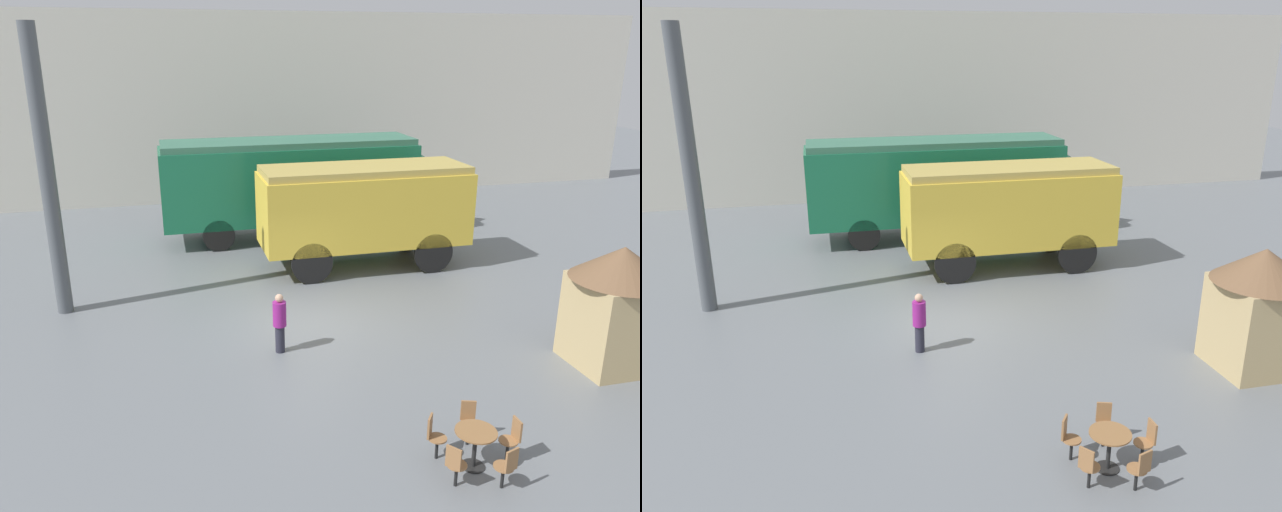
# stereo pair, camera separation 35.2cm
# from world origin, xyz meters

# --- Properties ---
(ground_plane) EXTENTS (80.00, 80.00, 0.00)m
(ground_plane) POSITION_xyz_m (0.00, 0.00, 0.00)
(ground_plane) COLOR slate
(backdrop_wall) EXTENTS (44.00, 0.15, 9.00)m
(backdrop_wall) POSITION_xyz_m (0.00, 15.46, 4.50)
(backdrop_wall) COLOR beige
(backdrop_wall) RESTS_ON ground_plane
(streamlined_locomotive) EXTENTS (12.02, 2.62, 3.94)m
(streamlined_locomotive) POSITION_xyz_m (2.11, 8.38, 2.33)
(streamlined_locomotive) COLOR #196B47
(streamlined_locomotive) RESTS_ON ground_plane
(passenger_coach_vintage) EXTENTS (7.08, 2.54, 3.57)m
(passenger_coach_vintage) POSITION_xyz_m (3.04, 4.14, 2.20)
(passenger_coach_vintage) COLOR gold
(passenger_coach_vintage) RESTS_ON ground_plane
(cafe_table_near) EXTENTS (0.77, 0.77, 0.76)m
(cafe_table_near) POSITION_xyz_m (1.57, -6.93, 0.57)
(cafe_table_near) COLOR black
(cafe_table_near) RESTS_ON ground_plane
(cafe_chair_0) EXTENTS (0.37, 0.39, 0.87)m
(cafe_chair_0) POSITION_xyz_m (1.80, -7.65, 0.51)
(cafe_chair_0) COLOR black
(cafe_chair_0) RESTS_ON ground_plane
(cafe_chair_1) EXTENTS (0.36, 0.36, 0.87)m
(cafe_chair_1) POSITION_xyz_m (2.32, -6.93, 0.51)
(cafe_chair_1) COLOR black
(cafe_chair_1) RESTS_ON ground_plane
(cafe_chair_2) EXTENTS (0.37, 0.39, 0.87)m
(cafe_chair_2) POSITION_xyz_m (1.80, -6.21, 0.51)
(cafe_chair_2) COLOR black
(cafe_chair_2) RESTS_ON ground_plane
(cafe_chair_3) EXTENTS (0.40, 0.40, 0.87)m
(cafe_chair_3) POSITION_xyz_m (0.95, -6.49, 0.51)
(cafe_chair_3) COLOR black
(cafe_chair_3) RESTS_ON ground_plane
(cafe_chair_4) EXTENTS (0.40, 0.40, 0.87)m
(cafe_chair_4) POSITION_xyz_m (0.95, -7.38, 0.51)
(cafe_chair_4) COLOR black
(cafe_chair_4) RESTS_ON ground_plane
(visitor_person) EXTENTS (0.34, 0.34, 1.57)m
(visitor_person) POSITION_xyz_m (-1.01, -1.54, 0.84)
(visitor_person) COLOR #262633
(visitor_person) RESTS_ON ground_plane
(ticket_kiosk) EXTENTS (2.34, 2.34, 3.00)m
(ticket_kiosk) POSITION_xyz_m (6.62, -4.15, 1.67)
(ticket_kiosk) COLOR tan
(ticket_kiosk) RESTS_ON ground_plane
(support_pillar) EXTENTS (0.44, 0.44, 8.00)m
(support_pillar) POSITION_xyz_m (-6.62, 2.54, 4.00)
(support_pillar) COLOR #4C5156
(support_pillar) RESTS_ON ground_plane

